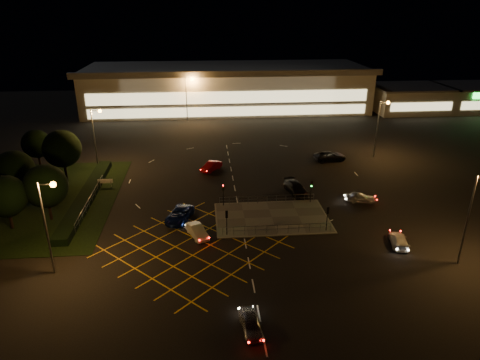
{
  "coord_description": "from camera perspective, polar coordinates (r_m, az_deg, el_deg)",
  "views": [
    {
      "loc": [
        -6.35,
        -50.27,
        25.43
      ],
      "look_at": [
        -1.36,
        6.26,
        2.0
      ],
      "focal_mm": 32.0,
      "sensor_mm": 36.0,
      "label": 1
    }
  ],
  "objects": [
    {
      "name": "retail_unit_b",
      "position": [
        126.61,
        28.18,
        9.73
      ],
      "size": [
        14.8,
        14.8,
        6.35
      ],
      "color": "beige",
      "rests_on": "ground"
    },
    {
      "name": "supermarket",
      "position": [
        114.19,
        -1.82,
        12.28
      ],
      "size": [
        72.0,
        26.5,
        10.5
      ],
      "color": "beige",
      "rests_on": "ground"
    },
    {
      "name": "pedestrian_island",
      "position": [
        55.17,
        4.25,
        -5.01
      ],
      "size": [
        14.0,
        9.0,
        0.12
      ],
      "primitive_type": "cube",
      "color": "#4C4944",
      "rests_on": "ground"
    },
    {
      "name": "car_far_dkgrey",
      "position": [
        62.34,
        7.44,
        -1.06
      ],
      "size": [
        3.24,
        5.68,
        1.55
      ],
      "primitive_type": "imported",
      "rotation": [
        0.0,
        0.0,
        0.21
      ],
      "color": "black",
      "rests_on": "ground"
    },
    {
      "name": "streetlight_far_left",
      "position": [
        100.12,
        -6.93,
        11.41
      ],
      "size": [
        1.78,
        0.56,
        10.03
      ],
      "color": "slate",
      "rests_on": "ground"
    },
    {
      "name": "streetlight_ne",
      "position": [
        79.01,
        18.22,
        7.5
      ],
      "size": [
        1.78,
        0.56,
        10.03
      ],
      "color": "slate",
      "rests_on": "ground"
    },
    {
      "name": "streetlight_far_right",
      "position": [
        108.46,
        15.19,
        11.66
      ],
      "size": [
        1.78,
        0.56,
        10.03
      ],
      "color": "slate",
      "rests_on": "ground"
    },
    {
      "name": "car_approach_white",
      "position": [
        52.16,
        20.42,
        -7.53
      ],
      "size": [
        2.65,
        4.52,
        1.23
      ],
      "primitive_type": "imported",
      "rotation": [
        0.0,
        0.0,
        2.91
      ],
      "color": "#BBBBBB",
      "rests_on": "ground"
    },
    {
      "name": "signal_ne",
      "position": [
        58.91,
        9.48,
        -0.94
      ],
      "size": [
        0.28,
        0.3,
        3.15
      ],
      "color": "black",
      "rests_on": "pedestrian_island"
    },
    {
      "name": "car_right_silver",
      "position": [
        61.38,
        15.78,
        -2.24
      ],
      "size": [
        4.28,
        2.34,
        1.38
      ],
      "primitive_type": "imported",
      "rotation": [
        0.0,
        0.0,
        1.39
      ],
      "color": "silver",
      "rests_on": "ground"
    },
    {
      "name": "hedge",
      "position": [
        63.76,
        -19.75,
        -1.99
      ],
      "size": [
        2.0,
        26.0,
        1.0
      ],
      "primitive_type": "cube",
      "color": "black",
      "rests_on": "ground"
    },
    {
      "name": "streetlight_se",
      "position": [
        48.88,
        28.77,
        -3.23
      ],
      "size": [
        1.78,
        0.56,
        10.03
      ],
      "color": "slate",
      "rests_on": "ground"
    },
    {
      "name": "signal_nw",
      "position": [
        57.18,
        -2.26,
        -1.37
      ],
      "size": [
        0.28,
        0.3,
        3.15
      ],
      "color": "black",
      "rests_on": "pedestrian_island"
    },
    {
      "name": "car_east_grey",
      "position": [
        76.51,
        11.91,
        3.14
      ],
      "size": [
        5.9,
        3.24,
        1.57
      ],
      "primitive_type": "imported",
      "rotation": [
        0.0,
        0.0,
        1.69
      ],
      "color": "black",
      "rests_on": "ground"
    },
    {
      "name": "car_left_blue",
      "position": [
        54.73,
        -8.07,
        -4.61
      ],
      "size": [
        4.02,
        5.9,
        1.5
      ],
      "primitive_type": "imported",
      "rotation": [
        0.0,
        0.0,
        5.97
      ],
      "color": "#0D1B52",
      "rests_on": "ground"
    },
    {
      "name": "tree_d",
      "position": [
        78.5,
        -25.52,
        4.38
      ],
      "size": [
        4.68,
        4.68,
        6.37
      ],
      "color": "black",
      "rests_on": "ground"
    },
    {
      "name": "car_circ_red",
      "position": [
        70.36,
        -3.86,
        1.82
      ],
      "size": [
        3.85,
        4.43,
        1.45
      ],
      "primitive_type": "imported",
      "rotation": [
        0.0,
        0.0,
        5.64
      ],
      "color": "maroon",
      "rests_on": "ground"
    },
    {
      "name": "tree_b",
      "position": [
        65.25,
        -27.87,
        1.16
      ],
      "size": [
        5.4,
        5.4,
        7.35
      ],
      "color": "black",
      "rests_on": "ground"
    },
    {
      "name": "retail_unit_a",
      "position": [
        118.75,
        21.57,
        10.11
      ],
      "size": [
        18.8,
        14.8,
        6.35
      ],
      "color": "beige",
      "rests_on": "ground"
    },
    {
      "name": "signal_sw",
      "position": [
        49.98,
        -1.79,
        -5.06
      ],
      "size": [
        0.28,
        0.3,
        3.15
      ],
      "rotation": [
        0.0,
        0.0,
        3.14
      ],
      "color": "black",
      "rests_on": "pedestrian_island"
    },
    {
      "name": "signal_se",
      "position": [
        51.95,
        11.58,
        -4.42
      ],
      "size": [
        0.28,
        0.3,
        3.15
      ],
      "rotation": [
        0.0,
        0.0,
        3.14
      ],
      "color": "black",
      "rests_on": "pedestrian_island"
    },
    {
      "name": "streetlight_nw",
      "position": [
        72.9,
        -18.63,
        6.25
      ],
      "size": [
        1.78,
        0.56,
        10.03
      ],
      "color": "slate",
      "rests_on": "ground"
    },
    {
      "name": "tree_c",
      "position": [
        70.85,
        -22.65,
        3.87
      ],
      "size": [
        5.76,
        5.76,
        7.84
      ],
      "color": "black",
      "rests_on": "ground"
    },
    {
      "name": "grass_verge",
      "position": [
        65.43,
        -23.93,
        -2.45
      ],
      "size": [
        18.0,
        30.0,
        0.08
      ],
      "primitive_type": "cube",
      "color": "black",
      "rests_on": "ground"
    },
    {
      "name": "ground",
      "position": [
        56.7,
        1.93,
        -4.23
      ],
      "size": [
        180.0,
        180.0,
        0.0
      ],
      "primitive_type": "plane",
      "color": "black",
      "rests_on": "ground"
    },
    {
      "name": "tree_a",
      "position": [
        57.75,
        -28.8,
        -1.93
      ],
      "size": [
        5.04,
        5.04,
        6.86
      ],
      "color": "black",
      "rests_on": "ground"
    },
    {
      "name": "car_queue_white",
      "position": [
        50.87,
        -5.74,
        -6.8
      ],
      "size": [
        2.95,
        4.37,
        1.36
      ],
      "primitive_type": "imported",
      "rotation": [
        0.0,
        0.0,
        0.4
      ],
      "color": "silver",
      "rests_on": "ground"
    },
    {
      "name": "streetlight_sw",
      "position": [
        45.31,
        -24.2,
        -4.3
      ],
      "size": [
        1.78,
        0.56,
        10.03
      ],
      "color": "slate",
      "rests_on": "ground"
    },
    {
      "name": "car_near_silver",
      "position": [
        37.72,
        1.44,
        -18.6
      ],
      "size": [
        1.98,
        4.11,
        1.35
      ],
      "primitive_type": "imported",
      "rotation": [
        0.0,
        0.0,
        0.1
      ],
      "color": "#A5A7AC",
      "rests_on": "ground"
    },
    {
      "name": "tree_e",
      "position": [
        57.85,
        -24.51,
        -0.75
      ],
      "size": [
        5.4,
        5.4,
        7.35
      ],
      "color": "black",
      "rests_on": "ground"
    }
  ]
}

